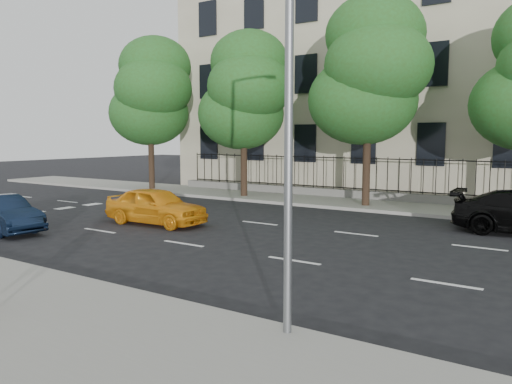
% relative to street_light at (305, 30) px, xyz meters
% --- Properties ---
extents(ground, '(120.00, 120.00, 0.00)m').
position_rel_street_light_xyz_m(ground, '(-2.50, 1.77, -5.15)').
color(ground, black).
rests_on(ground, ground).
extents(near_sidewalk, '(60.00, 4.00, 0.15)m').
position_rel_street_light_xyz_m(near_sidewalk, '(-2.50, -2.23, -5.07)').
color(near_sidewalk, gray).
rests_on(near_sidewalk, ground).
extents(far_sidewalk, '(60.00, 4.00, 0.15)m').
position_rel_street_light_xyz_m(far_sidewalk, '(-2.50, 15.77, -5.07)').
color(far_sidewalk, gray).
rests_on(far_sidewalk, ground).
extents(lane_markings, '(49.60, 4.62, 0.01)m').
position_rel_street_light_xyz_m(lane_markings, '(-2.50, 6.52, -5.14)').
color(lane_markings, silver).
rests_on(lane_markings, ground).
extents(crosswalk, '(0.50, 12.10, 0.01)m').
position_rel_street_light_xyz_m(crosswalk, '(-16.50, 6.37, -5.14)').
color(crosswalk, silver).
rests_on(crosswalk, ground).
extents(masonry_building, '(34.60, 12.11, 18.50)m').
position_rel_street_light_xyz_m(masonry_building, '(-2.50, 24.72, 3.87)').
color(masonry_building, beige).
rests_on(masonry_building, ground).
extents(iron_fence, '(30.00, 0.50, 2.20)m').
position_rel_street_light_xyz_m(iron_fence, '(-2.50, 17.47, -4.50)').
color(iron_fence, slate).
rests_on(iron_fence, far_sidewalk).
extents(street_light, '(0.25, 3.32, 8.05)m').
position_rel_street_light_xyz_m(street_light, '(0.00, 0.00, 0.00)').
color(street_light, slate).
rests_on(street_light, near_sidewalk).
extents(tree_a, '(5.71, 5.31, 9.39)m').
position_rel_street_light_xyz_m(tree_a, '(-18.46, 15.13, 0.98)').
color(tree_a, '#382619').
rests_on(tree_a, far_sidewalk).
extents(tree_b, '(5.53, 5.12, 8.97)m').
position_rel_street_light_xyz_m(tree_b, '(-11.46, 15.13, 0.69)').
color(tree_b, '#382619').
rests_on(tree_b, far_sidewalk).
extents(tree_c, '(5.89, 5.50, 9.80)m').
position_rel_street_light_xyz_m(tree_c, '(-4.46, 15.13, 1.26)').
color(tree_c, '#382619').
rests_on(tree_c, far_sidewalk).
extents(yellow_taxi, '(4.29, 1.84, 1.44)m').
position_rel_street_light_xyz_m(yellow_taxi, '(-9.77, 6.40, -4.43)').
color(yellow_taxi, orange).
rests_on(yellow_taxi, ground).
extents(navy_sedan, '(4.06, 1.80, 1.30)m').
position_rel_street_light_xyz_m(navy_sedan, '(-13.26, 2.26, -4.50)').
color(navy_sedan, black).
rests_on(navy_sedan, ground).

